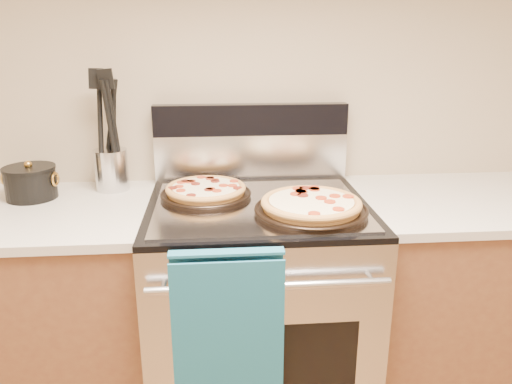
{
  "coord_description": "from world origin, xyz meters",
  "views": [
    {
      "loc": [
        -0.15,
        0.02,
        1.49
      ],
      "look_at": [
        -0.02,
        1.55,
        0.99
      ],
      "focal_mm": 35.0,
      "sensor_mm": 36.0,
      "label": 1
    }
  ],
  "objects": [
    {
      "name": "wall_back",
      "position": [
        0.0,
        2.0,
        1.35
      ],
      "size": [
        4.0,
        0.0,
        4.0
      ],
      "primitive_type": "plane",
      "rotation": [
        1.57,
        0.0,
        0.0
      ],
      "color": "tan",
      "rests_on": "ground"
    },
    {
      "name": "range_body",
      "position": [
        0.0,
        1.65,
        0.45
      ],
      "size": [
        0.76,
        0.68,
        0.9
      ],
      "primitive_type": "cube",
      "color": "#B7B7BC",
      "rests_on": "ground"
    },
    {
      "name": "oven_window",
      "position": [
        0.0,
        1.31,
        0.45
      ],
      "size": [
        0.56,
        0.01,
        0.4
      ],
      "primitive_type": "cube",
      "color": "black",
      "rests_on": "range_body"
    },
    {
      "name": "cooktop",
      "position": [
        0.0,
        1.65,
        0.91
      ],
      "size": [
        0.76,
        0.68,
        0.02
      ],
      "primitive_type": "cube",
      "color": "black",
      "rests_on": "range_body"
    },
    {
      "name": "backsplash_lower",
      "position": [
        0.0,
        1.96,
        1.01
      ],
      "size": [
        0.76,
        0.06,
        0.18
      ],
      "primitive_type": "cube",
      "color": "silver",
      "rests_on": "cooktop"
    },
    {
      "name": "backsplash_upper",
      "position": [
        0.0,
        1.96,
        1.16
      ],
      "size": [
        0.76,
        0.06,
        0.12
      ],
      "primitive_type": "cube",
      "color": "black",
      "rests_on": "backsplash_lower"
    },
    {
      "name": "oven_handle",
      "position": [
        0.0,
        1.27,
        0.8
      ],
      "size": [
        0.7,
        0.03,
        0.03
      ],
      "primitive_type": "cylinder",
      "rotation": [
        0.0,
        1.57,
        0.0
      ],
      "color": "silver",
      "rests_on": "range_body"
    },
    {
      "name": "dish_towel",
      "position": [
        -0.12,
        1.27,
        0.7
      ],
      "size": [
        0.32,
        0.05,
        0.42
      ],
      "primitive_type": null,
      "color": "#1B7088",
      "rests_on": "oven_handle"
    },
    {
      "name": "foil_sheet",
      "position": [
        0.0,
        1.62,
        0.92
      ],
      "size": [
        0.7,
        0.55,
        0.01
      ],
      "primitive_type": "cube",
      "color": "gray",
      "rests_on": "cooktop"
    },
    {
      "name": "cabinet_left",
      "position": [
        -0.88,
        1.68,
        0.44
      ],
      "size": [
        1.0,
        0.62,
        0.88
      ],
      "primitive_type": "cube",
      "color": "brown",
      "rests_on": "ground"
    },
    {
      "name": "countertop_left",
      "position": [
        -0.88,
        1.68,
        0.9
      ],
      "size": [
        1.02,
        0.64,
        0.03
      ],
      "primitive_type": "cube",
      "color": "#B9B3A6",
      "rests_on": "cabinet_left"
    },
    {
      "name": "cabinet_right",
      "position": [
        0.88,
        1.68,
        0.44
      ],
      "size": [
        1.0,
        0.62,
        0.88
      ],
      "primitive_type": "cube",
      "color": "brown",
      "rests_on": "ground"
    },
    {
      "name": "countertop_right",
      "position": [
        0.88,
        1.68,
        0.9
      ],
      "size": [
        1.02,
        0.64,
        0.03
      ],
      "primitive_type": "cube",
      "color": "#B9B3A6",
      "rests_on": "cabinet_right"
    },
    {
      "name": "pepperoni_pizza_back",
      "position": [
        -0.18,
        1.72,
        0.95
      ],
      "size": [
        0.39,
        0.39,
        0.04
      ],
      "primitive_type": null,
      "rotation": [
        0.0,
        0.0,
        -0.27
      ],
      "color": "#AA7B33",
      "rests_on": "foil_sheet"
    },
    {
      "name": "pepperoni_pizza_front",
      "position": [
        0.16,
        1.52,
        0.95
      ],
      "size": [
        0.4,
        0.4,
        0.05
      ],
      "primitive_type": null,
      "rotation": [
        0.0,
        0.0,
        -0.11
      ],
      "color": "#AA7B33",
      "rests_on": "foil_sheet"
    },
    {
      "name": "utensil_crock",
      "position": [
        -0.54,
        1.89,
        0.99
      ],
      "size": [
        0.14,
        0.14,
        0.16
      ],
      "primitive_type": "cylinder",
      "rotation": [
        0.0,
        0.0,
        0.11
      ],
      "color": "silver",
      "rests_on": "countertop_left"
    },
    {
      "name": "saucepan",
      "position": [
        -0.81,
        1.81,
        0.96
      ],
      "size": [
        0.2,
        0.2,
        0.11
      ],
      "primitive_type": "cylinder",
      "rotation": [
        0.0,
        0.0,
        -0.15
      ],
      "color": "black",
      "rests_on": "countertop_left"
    }
  ]
}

